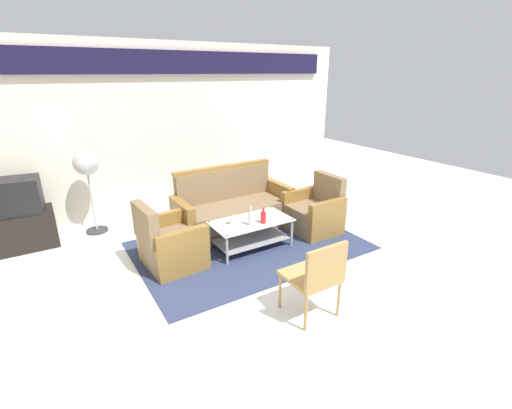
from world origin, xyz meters
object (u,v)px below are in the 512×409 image
(television, at_px, (16,196))
(wicker_chair, at_px, (316,274))
(pedestal_fan, at_px, (87,168))
(cup, at_px, (232,221))
(tv_stand, at_px, (24,230))
(coffee_table, at_px, (251,230))
(bottle_clear, at_px, (251,218))
(armchair_left, at_px, (170,245))
(armchair_right, at_px, (314,213))
(bottle_red, at_px, (263,217))
(couch, at_px, (233,210))

(television, relative_size, wicker_chair, 0.76)
(television, bearing_deg, pedestal_fan, -171.08)
(cup, xyz_separation_m, tv_stand, (-2.40, 1.64, -0.20))
(coffee_table, xyz_separation_m, tv_stand, (-2.68, 1.67, -0.01))
(bottle_clear, bearing_deg, armchair_left, 166.74)
(armchair_right, height_order, cup, armchair_right)
(coffee_table, bearing_deg, pedestal_fan, 135.57)
(bottle_red, distance_m, pedestal_fan, 2.69)
(bottle_red, bearing_deg, coffee_table, 123.21)
(television, height_order, wicker_chair, television)
(couch, relative_size, armchair_right, 2.13)
(bottle_clear, relative_size, tv_stand, 0.32)
(couch, bearing_deg, bottle_red, 89.83)
(bottle_red, height_order, wicker_chair, wicker_chair)
(cup, bearing_deg, television, 145.58)
(cup, distance_m, tv_stand, 2.92)
(armchair_left, distance_m, television, 2.25)
(bottle_red, distance_m, tv_stand, 3.34)
(bottle_clear, bearing_deg, bottle_red, -9.25)
(coffee_table, relative_size, cup, 11.00)
(bottle_clear, relative_size, wicker_chair, 0.31)
(bottle_red, height_order, tv_stand, bottle_red)
(armchair_right, distance_m, tv_stand, 4.17)
(armchair_left, relative_size, wicker_chair, 1.01)
(armchair_left, height_order, bottle_clear, armchair_left)
(armchair_right, bearing_deg, television, 65.84)
(television, bearing_deg, wicker_chair, 132.47)
(coffee_table, bearing_deg, cup, 174.37)
(armchair_left, xyz_separation_m, wicker_chair, (0.88, -1.75, 0.21))
(couch, height_order, coffee_table, couch)
(armchair_left, height_order, coffee_table, armchair_left)
(bottle_clear, xyz_separation_m, tv_stand, (-2.60, 1.80, -0.25))
(tv_stand, bearing_deg, armchair_right, -23.80)
(coffee_table, height_order, wicker_chair, wicker_chair)
(couch, xyz_separation_m, bottle_red, (0.01, -0.86, 0.18))
(armchair_left, distance_m, cup, 0.86)
(armchair_right, xyz_separation_m, television, (-3.81, 1.68, 0.47))
(wicker_chair, bearing_deg, television, 126.46)
(couch, distance_m, pedestal_fan, 2.22)
(armchair_right, xyz_separation_m, bottle_clear, (-1.21, -0.12, 0.22))
(cup, height_order, wicker_chair, wicker_chair)
(armchair_right, height_order, bottle_clear, armchair_right)
(couch, relative_size, coffee_table, 1.65)
(bottle_red, height_order, cup, bottle_red)
(armchair_left, distance_m, coffee_table, 1.13)
(tv_stand, bearing_deg, couch, -19.29)
(bottle_red, xyz_separation_m, television, (-2.78, 1.83, 0.27))
(television, height_order, pedestal_fan, pedestal_fan)
(armchair_right, bearing_deg, bottle_clear, 95.15)
(armchair_left, xyz_separation_m, coffee_table, (1.12, -0.12, -0.02))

